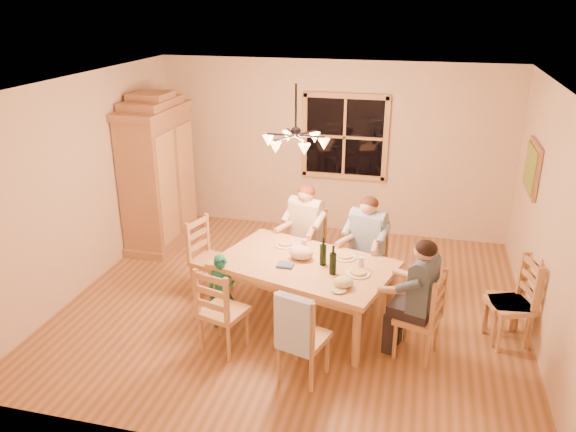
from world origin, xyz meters
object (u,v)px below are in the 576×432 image
(dining_table, at_px, (305,270))
(chair_spare_front, at_px, (508,317))
(wine_bottle_b, at_px, (333,260))
(adult_plaid_man, at_px, (367,235))
(chair_end_left, at_px, (212,271))
(adult_slate_man, at_px, (421,285))
(wine_bottle_a, at_px, (323,251))
(chair_far_right, at_px, (365,274))
(adult_woman, at_px, (305,222))
(child, at_px, (222,292))
(chair_end_right, at_px, (417,330))
(armoire, at_px, (158,176))
(chair_near_right, at_px, (303,350))
(chandelier, at_px, (296,140))
(chair_far_left, at_px, (305,259))
(chair_spare_back, at_px, (507,315))
(chair_near_left, at_px, (224,324))

(dining_table, distance_m, chair_spare_front, 2.28)
(wine_bottle_b, bearing_deg, chair_spare_front, 9.39)
(dining_table, relative_size, adult_plaid_man, 2.51)
(chair_end_left, height_order, adult_plaid_man, adult_plaid_man)
(adult_slate_man, relative_size, wine_bottle_a, 2.65)
(chair_far_right, relative_size, adult_woman, 1.13)
(child, bearing_deg, chair_end_right, -14.55)
(armoire, relative_size, wine_bottle_a, 6.97)
(adult_woman, distance_m, wine_bottle_b, 1.33)
(chair_far_right, distance_m, child, 1.87)
(chair_spare_front, bearing_deg, adult_woman, 48.33)
(dining_table, distance_m, chair_near_right, 1.10)
(chair_near_right, bearing_deg, wine_bottle_b, 96.46)
(chandelier, distance_m, child, 1.91)
(chandelier, height_order, armoire, chandelier)
(chair_near_right, relative_size, adult_plaid_man, 1.13)
(dining_table, relative_size, adult_woman, 2.51)
(chair_end_right, relative_size, child, 1.12)
(chair_far_left, height_order, chair_end_right, same)
(wine_bottle_b, bearing_deg, wine_bottle_a, 126.76)
(dining_table, bearing_deg, chair_far_left, 101.79)
(wine_bottle_a, bearing_deg, child, -163.36)
(chair_far_right, distance_m, wine_bottle_b, 1.18)
(chandelier, height_order, chair_spare_front, chandelier)
(chandelier, distance_m, wine_bottle_b, 1.39)
(chair_end_left, bearing_deg, chair_end_right, 90.00)
(adult_slate_man, relative_size, chair_spare_front, 0.88)
(chair_far_left, relative_size, chair_spare_front, 1.00)
(chair_end_right, xyz_separation_m, adult_woman, (-1.50, 1.39, 0.54))
(adult_woman, distance_m, chair_spare_back, 2.66)
(wine_bottle_b, bearing_deg, chandelier, 134.43)
(adult_woman, relative_size, wine_bottle_a, 2.65)
(chair_end_right, relative_size, wine_bottle_a, 3.00)
(chair_near_right, bearing_deg, chair_spare_back, 46.14)
(chair_near_left, distance_m, chair_end_right, 2.05)
(chair_far_right, bearing_deg, chair_near_right, 93.37)
(chair_far_right, xyz_separation_m, chair_spare_front, (1.64, -0.65, 0.00))
(chair_near_right, distance_m, adult_woman, 2.14)
(chair_far_left, bearing_deg, chair_near_left, 90.00)
(chair_near_left, distance_m, child, 0.47)
(chair_near_right, bearing_deg, child, 164.17)
(chair_near_left, bearing_deg, chair_spare_front, 32.39)
(chandelier, bearing_deg, chair_spare_front, -5.73)
(chair_far_right, bearing_deg, dining_table, 67.62)
(wine_bottle_b, bearing_deg, chair_far_right, 74.68)
(adult_woman, height_order, chair_spare_back, adult_woman)
(dining_table, relative_size, chair_spare_front, 2.21)
(adult_woman, height_order, child, adult_woman)
(chair_near_left, relative_size, adult_plaid_man, 1.13)
(adult_slate_man, bearing_deg, adult_woman, 63.43)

